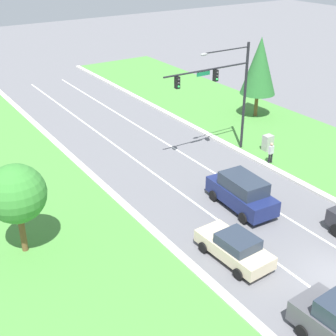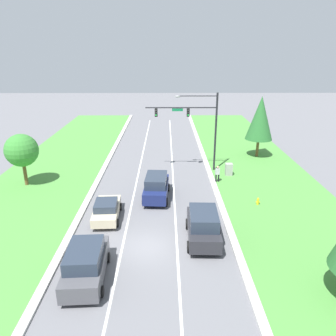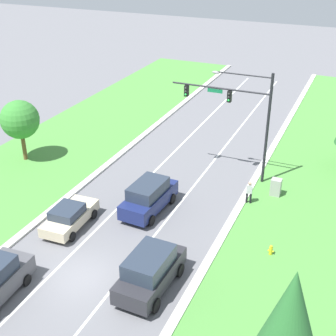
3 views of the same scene
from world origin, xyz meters
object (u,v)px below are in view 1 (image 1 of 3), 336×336
object	(u,v)px
navy_suv	(242,192)
conifer_near_right_tree	(260,66)
utility_cabinet	(268,143)
traffic_signal_mast	(225,85)
oak_near_left_tree	(16,194)
champagne_sedan	(235,247)
pedestrian	(271,152)

from	to	relation	value
navy_suv	conifer_near_right_tree	xyz separation A→B (m)	(11.80, 11.51, 3.64)
utility_cabinet	conifer_near_right_tree	size ratio (longest dim) A/B	0.18
traffic_signal_mast	oak_near_left_tree	xyz separation A→B (m)	(-16.40, -3.94, -1.96)
champagne_sedan	utility_cabinet	size ratio (longest dim) A/B	3.32
utility_cabinet	oak_near_left_tree	size ratio (longest dim) A/B	0.26
traffic_signal_mast	champagne_sedan	bearing A→B (deg)	-126.02
navy_suv	pedestrian	xyz separation A→B (m)	(5.82, 3.47, -0.13)
conifer_near_right_tree	oak_near_left_tree	bearing A→B (deg)	-160.39
traffic_signal_mast	navy_suv	bearing A→B (deg)	-120.10
traffic_signal_mast	utility_cabinet	distance (m)	6.02
traffic_signal_mast	navy_suv	distance (m)	9.00
pedestrian	conifer_near_right_tree	world-z (taller)	conifer_near_right_tree
utility_cabinet	pedestrian	bearing A→B (deg)	-128.82
navy_suv	champagne_sedan	size ratio (longest dim) A/B	1.13
champagne_sedan	pedestrian	bearing A→B (deg)	34.40
traffic_signal_mast	oak_near_left_tree	distance (m)	16.98
oak_near_left_tree	utility_cabinet	bearing A→B (deg)	6.91
navy_suv	utility_cabinet	distance (m)	8.97
champagne_sedan	utility_cabinet	distance (m)	14.15
champagne_sedan	oak_near_left_tree	bearing A→B (deg)	140.54
utility_cabinet	oak_near_left_tree	xyz separation A→B (m)	(-19.72, -2.39, 2.82)
traffic_signal_mast	pedestrian	bearing A→B (deg)	-60.71
navy_suv	champagne_sedan	xyz separation A→B (m)	(-3.70, -3.70, -0.31)
conifer_near_right_tree	utility_cabinet	bearing A→B (deg)	-126.00
champagne_sedan	conifer_near_right_tree	bearing A→B (deg)	41.86
utility_cabinet	conifer_near_right_tree	distance (m)	8.72
traffic_signal_mast	pedestrian	xyz separation A→B (m)	(1.87, -3.34, -4.49)
traffic_signal_mast	pedestrian	distance (m)	5.91
utility_cabinet	pedestrian	distance (m)	2.32
pedestrian	utility_cabinet	bearing A→B (deg)	-135.89
conifer_near_right_tree	champagne_sedan	bearing A→B (deg)	-135.54
oak_near_left_tree	traffic_signal_mast	bearing A→B (deg)	13.52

